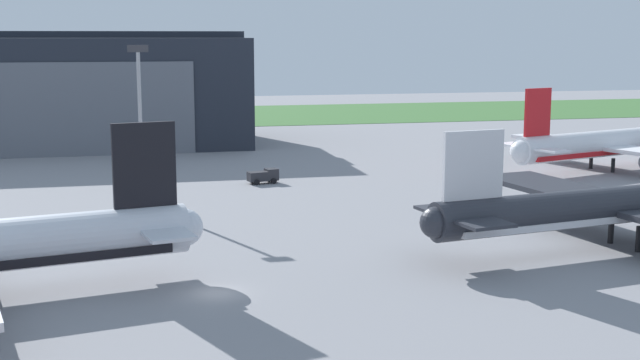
{
  "coord_description": "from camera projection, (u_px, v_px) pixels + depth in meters",
  "views": [
    {
      "loc": [
        -6.61,
        -64.83,
        20.0
      ],
      "look_at": [
        14.15,
        24.61,
        4.44
      ],
      "focal_mm": 47.86,
      "sensor_mm": 36.0,
      "label": 1
    }
  ],
  "objects": [
    {
      "name": "maintenance_hangar",
      "position": [
        1.0,
        92.0,
        153.55
      ],
      "size": [
        87.46,
        31.49,
        20.84
      ],
      "color": "#232833",
      "rests_on": "ground_plane"
    },
    {
      "name": "apron_light_mast",
      "position": [
        140.0,
        113.0,
        100.17
      ],
      "size": [
        2.4,
        0.5,
        18.93
      ],
      "color": "#99999E",
      "rests_on": "ground_plane"
    },
    {
      "name": "airliner_near_right",
      "position": [
        639.0,
        204.0,
        81.53
      ],
      "size": [
        47.79,
        42.87,
        11.99
      ],
      "color": "#282B33",
      "rests_on": "ground_plane"
    },
    {
      "name": "grass_field_strip",
      "position": [
        150.0,
        117.0,
        212.0
      ],
      "size": [
        440.0,
        56.0,
        0.08
      ],
      "primitive_type": "cube",
      "color": "#3E6D35",
      "rests_on": "ground_plane"
    },
    {
      "name": "ground_plane",
      "position": [
        216.0,
        293.0,
        67.08
      ],
      "size": [
        440.0,
        440.0,
        0.0
      ],
      "primitive_type": "plane",
      "color": "gray"
    },
    {
      "name": "airliner_far_left",
      "position": [
        610.0,
        144.0,
        128.27
      ],
      "size": [
        37.92,
        34.6,
        12.77
      ],
      "color": "silver",
      "rests_on": "ground_plane"
    },
    {
      "name": "baggage_tug",
      "position": [
        264.0,
        176.0,
        116.82
      ],
      "size": [
        4.41,
        2.75,
        1.97
      ],
      "color": "#28282D",
      "rests_on": "ground_plane"
    }
  ]
}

